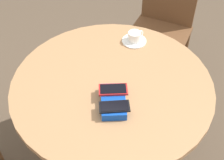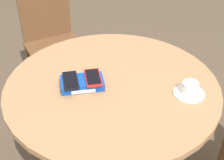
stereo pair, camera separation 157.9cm
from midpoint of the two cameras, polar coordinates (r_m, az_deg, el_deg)
name	(u,v)px [view 1 (the left image)]	position (r m, az deg, el deg)	size (l,w,h in m)	color
ground_plane	(112,156)	(1.96, -19.89, -23.36)	(8.00, 8.00, 0.00)	brown
round_table	(112,97)	(1.44, -25.87, -13.91)	(1.05, 1.05, 0.72)	#2D2D2D
phone_box	(113,101)	(1.28, -29.56, -16.30)	(0.23, 0.16, 0.04)	#0F42AD
phone_black	(114,107)	(1.23, -30.72, -17.85)	(0.11, 0.16, 0.01)	black
phone_red	(113,90)	(1.28, -29.18, -13.65)	(0.11, 0.15, 0.01)	red
saucer	(134,41)	(1.50, -18.60, -0.84)	(0.15, 0.15, 0.01)	white
coffee_cup	(135,36)	(1.48, -18.81, 0.10)	(0.09, 0.09, 0.06)	white
chair_near_window	(160,32)	(1.95, -7.25, 3.19)	(0.52, 0.52, 0.83)	brown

